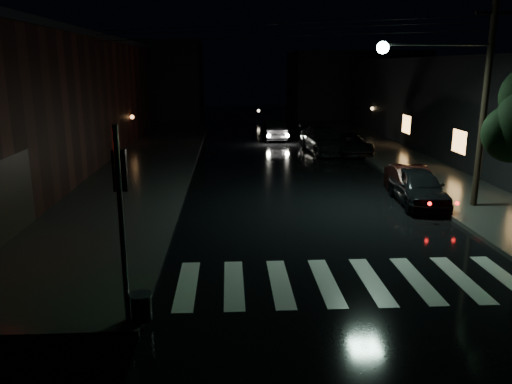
{
  "coord_description": "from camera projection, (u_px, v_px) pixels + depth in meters",
  "views": [
    {
      "loc": [
        -0.08,
        -11.38,
        5.47
      ],
      "look_at": [
        0.75,
        3.84,
        1.6
      ],
      "focal_mm": 35.0,
      "sensor_mm": 36.0,
      "label": 1
    }
  ],
  "objects": [
    {
      "name": "parked_car_a",
      "position": [
        418.0,
        187.0,
        20.1
      ],
      "size": [
        2.07,
        4.39,
        1.45
      ],
      "primitive_type": "imported",
      "rotation": [
        0.0,
        0.0,
        -0.08
      ],
      "color": "black",
      "rests_on": "ground"
    },
    {
      "name": "signal_pole_corner",
      "position": [
        132.0,
        258.0,
        10.45
      ],
      "size": [
        0.68,
        0.61,
        4.2
      ],
      "color": "slate",
      "rests_on": "ground"
    },
    {
      "name": "building_far_right",
      "position": [
        354.0,
        84.0,
        55.79
      ],
      "size": [
        14.0,
        10.0,
        7.0
      ],
      "primitive_type": "cube",
      "color": "black",
      "rests_on": "ground"
    },
    {
      "name": "crosswalk",
      "position": [
        349.0,
        281.0,
        13.0
      ],
      "size": [
        9.0,
        3.0,
        0.01
      ],
      "primitive_type": "cube",
      "color": "beige",
      "rests_on": "ground"
    },
    {
      "name": "ground",
      "position": [
        234.0,
        293.0,
        12.36
      ],
      "size": [
        120.0,
        120.0,
        0.0
      ],
      "primitive_type": "plane",
      "color": "black",
      "rests_on": "ground"
    },
    {
      "name": "oncoming_car",
      "position": [
        274.0,
        130.0,
        37.77
      ],
      "size": [
        1.58,
        4.42,
        1.45
      ],
      "primitive_type": "imported",
      "rotation": [
        0.0,
        0.0,
        3.15
      ],
      "color": "black",
      "rests_on": "ground"
    },
    {
      "name": "building_far_left",
      "position": [
        137.0,
        80.0,
        54.4
      ],
      "size": [
        14.0,
        10.0,
        8.0
      ],
      "primitive_type": "cube",
      "color": "black",
      "rests_on": "ground"
    },
    {
      "name": "parked_car_d",
      "position": [
        350.0,
        144.0,
        31.55
      ],
      "size": [
        2.2,
        4.73,
        1.31
      ],
      "primitive_type": "imported",
      "rotation": [
        0.0,
        0.0,
        -0.0
      ],
      "color": "black",
      "rests_on": "ground"
    },
    {
      "name": "utility_pole",
      "position": [
        469.0,
        90.0,
        18.47
      ],
      "size": [
        4.92,
        0.44,
        8.0
      ],
      "color": "black",
      "rests_on": "ground"
    },
    {
      "name": "building_left",
      "position": [
        3.0,
        104.0,
        26.35
      ],
      "size": [
        10.0,
        36.0,
        7.0
      ],
      "primitive_type": "cube",
      "color": "black",
      "rests_on": "ground"
    },
    {
      "name": "parked_car_c",
      "position": [
        324.0,
        140.0,
        32.32
      ],
      "size": [
        2.94,
        5.78,
        1.61
      ],
      "primitive_type": "imported",
      "rotation": [
        0.0,
        0.0,
        0.13
      ],
      "color": "black",
      "rests_on": "ground"
    },
    {
      "name": "sidewalk_left",
      "position": [
        134.0,
        174.0,
        25.63
      ],
      "size": [
        6.0,
        44.0,
        0.15
      ],
      "primitive_type": "cube",
      "color": "#282826",
      "rests_on": "ground"
    },
    {
      "name": "parked_car_b",
      "position": [
        411.0,
        183.0,
        21.08
      ],
      "size": [
        1.73,
        4.16,
        1.34
      ],
      "primitive_type": "imported",
      "rotation": [
        0.0,
        0.0,
        -0.08
      ],
      "color": "black",
      "rests_on": "ground"
    },
    {
      "name": "sidewalk_right",
      "position": [
        419.0,
        170.0,
        26.42
      ],
      "size": [
        4.0,
        44.0,
        0.15
      ],
      "primitive_type": "cube",
      "color": "#282826",
      "rests_on": "ground"
    }
  ]
}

